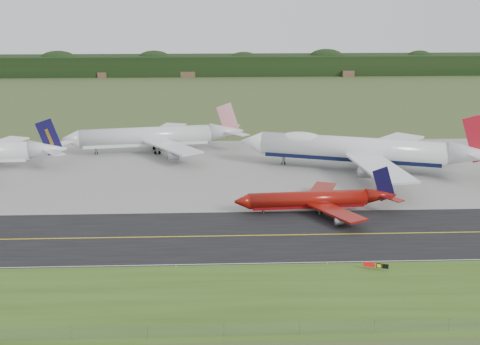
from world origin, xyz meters
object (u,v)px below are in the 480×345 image
object	(u,v)px
jet_ba_747	(361,150)
jet_star_tail	(155,137)
jet_red_737	(317,200)
taxiway_sign	(376,265)

from	to	relation	value
jet_ba_747	jet_star_tail	bearing A→B (deg)	157.36
jet_ba_747	jet_red_737	world-z (taller)	jet_ba_747
jet_ba_747	taxiway_sign	bearing A→B (deg)	-100.03
jet_red_737	taxiway_sign	distance (m)	36.42
jet_red_737	taxiway_sign	size ratio (longest dim) A/B	8.81
jet_star_tail	taxiway_sign	size ratio (longest dim) A/B	13.03
jet_ba_747	taxiway_sign	xyz separation A→B (m)	(-12.79, -72.35, -5.39)
jet_star_tail	jet_red_737	bearing A→B (deg)	-54.77
taxiway_sign	jet_red_737	bearing A→B (deg)	99.40
jet_star_tail	taxiway_sign	distance (m)	110.79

